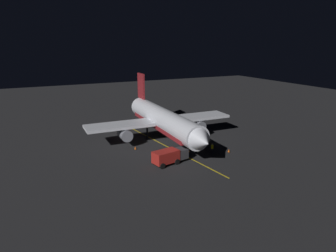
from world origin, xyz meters
The scene contains 9 objects.
ground_plane centered at (0.00, 0.00, -0.10)m, with size 180.00×180.00×0.20m, color black.
apron_guide_stripe centered at (0.60, 4.00, 0.00)m, with size 0.24×29.96×0.01m, color gold.
airliner centered at (-0.01, -0.57, 4.12)m, with size 28.57×33.14×11.77m.
baggage_truck centered at (3.89, 10.44, 1.17)m, with size 6.06×3.20×2.24m.
catering_truck centered at (-6.86, -2.90, 1.29)m, with size 6.53×4.23×2.50m.
ground_crew_worker centered at (-4.67, 9.53, 0.89)m, with size 0.40×0.40×1.74m.
traffic_cone_near_left centered at (-1.33, 7.40, 0.25)m, with size 0.50×0.50×0.55m.
traffic_cone_near_right centered at (-7.54, 10.35, 0.25)m, with size 0.50×0.50×0.55m.
traffic_cone_under_wing centered at (6.42, 2.04, 0.25)m, with size 0.50×0.50×0.55m.
Camera 1 is at (23.04, 49.50, 18.11)m, focal length 32.20 mm.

